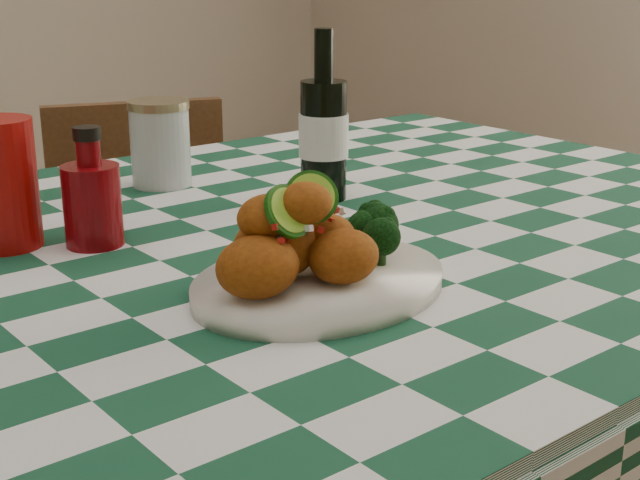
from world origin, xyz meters
TOP-DOWN VIEW (x-y plane):
  - plate at (-0.02, -0.19)m, footprint 0.31×0.25m
  - fried_chicken_pile at (-0.05, -0.19)m, footprint 0.16×0.11m
  - broccoli_side at (0.05, -0.18)m, footprint 0.07×0.07m
  - red_tumbler at (-0.22, 0.16)m, footprint 0.11×0.11m
  - ketchup_bottle at (-0.13, 0.10)m, footprint 0.08×0.08m
  - mason_jar at (0.07, 0.30)m, footprint 0.09×0.09m
  - beer_bottle at (0.21, 0.09)m, footprint 0.08×0.08m
  - wooden_chair_right at (0.25, 0.69)m, footprint 0.49×0.50m

SIDE VIEW (x-z plane):
  - wooden_chair_right at x=0.25m, z-range 0.00..0.82m
  - plate at x=-0.02m, z-range 0.79..0.80m
  - broccoli_side at x=0.05m, z-range 0.80..0.86m
  - mason_jar at x=0.07m, z-range 0.79..0.91m
  - fried_chicken_pile at x=-0.05m, z-range 0.80..0.90m
  - ketchup_bottle at x=-0.13m, z-range 0.79..0.93m
  - red_tumbler at x=-0.22m, z-range 0.79..0.94m
  - beer_bottle at x=0.21m, z-range 0.79..1.02m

